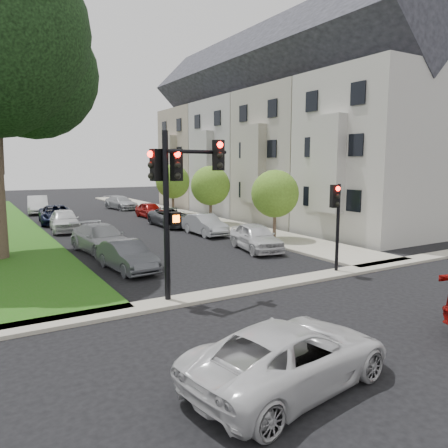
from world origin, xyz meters
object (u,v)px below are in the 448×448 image
car_cross_near (290,355)px  car_parked_4 (121,203)px  car_parked_2 (172,217)px  car_parked_6 (102,239)px  small_tree_c (173,182)px  car_parked_8 (56,214)px  traffic_signal_main (178,185)px  car_parked_5 (127,256)px  car_parked_0 (256,237)px  small_tree_a (275,194)px  car_parked_9 (38,205)px  car_parked_1 (205,225)px  car_parked_3 (150,210)px  small_tree_b (210,186)px  car_parked_7 (65,220)px  traffic_signal_secondary (336,212)px

car_cross_near → car_parked_4: size_ratio=1.06×
car_parked_2 → car_parked_6: 9.54m
small_tree_c → car_parked_8: size_ratio=0.88×
traffic_signal_main → car_parked_5: 5.77m
car_parked_5 → car_parked_0: bearing=0.6°
small_tree_a → car_parked_9: (-9.92, 22.27, -1.98)m
car_parked_1 → car_parked_2: (-0.26, 4.55, 0.00)m
car_parked_8 → car_parked_5: bearing=-85.0°
small_tree_c → traffic_signal_main: bearing=-113.6°
small_tree_a → car_parked_2: small_tree_a is taller
car_parked_6 → car_parked_8: (-0.07, 12.47, -0.02)m
car_parked_3 → small_tree_b: bearing=-71.8°
car_parked_3 → car_parked_0: bearing=-93.0°
car_parked_3 → traffic_signal_main: bearing=-110.6°
small_tree_c → car_cross_near: 30.04m
car_parked_7 → car_parked_3: bearing=33.8°
small_tree_a → car_cross_near: (-9.99, -13.71, -2.11)m
traffic_signal_secondary → car_parked_2: (-0.23, 15.94, -1.92)m
car_parked_4 → small_tree_a: bearing=-94.2°
small_tree_c → car_cross_near: small_tree_c is taller
car_parked_5 → car_parked_9: 24.88m
car_parked_5 → car_parked_8: car_parked_8 is taller
car_parked_1 → car_parked_6: car_parked_6 is taller
car_parked_7 → car_parked_5: bearing=-83.5°
car_parked_3 → car_parked_6: bearing=-122.9°
car_cross_near → car_parked_9: size_ratio=1.00×
car_parked_2 → car_parked_5: bearing=-121.6°
car_parked_0 → car_cross_near: bearing=-110.8°
car_parked_2 → car_parked_7: size_ratio=1.09×
small_tree_c → car_parked_6: 16.09m
car_parked_7 → car_parked_1: bearing=-33.5°
traffic_signal_main → car_cross_near: (-0.43, -6.30, -3.17)m
car_parked_1 → car_parked_6: size_ratio=0.82×
car_parked_6 → small_tree_b: bearing=24.4°
car_parked_5 → car_parked_6: size_ratio=0.79×
traffic_signal_main → car_parked_1: 13.72m
car_cross_near → car_parked_1: 19.16m
car_parked_3 → car_cross_near: bearing=-107.4°
car_parked_6 → car_parked_3: bearing=51.7°
car_parked_0 → car_parked_9: car_parked_9 is taller
car_parked_1 → small_tree_c: bearing=76.5°
traffic_signal_main → car_parked_9: (-0.36, 29.69, -3.04)m
traffic_signal_main → car_parked_4: bearing=76.1°
car_parked_0 → car_parked_9: (-7.34, 24.09, 0.07)m
traffic_signal_main → car_parked_5: traffic_signal_main is taller
small_tree_a → car_parked_0: size_ratio=0.99×
small_tree_c → car_parked_2: bearing=-114.8°
traffic_signal_secondary → car_parked_2: bearing=90.8°
car_parked_1 → car_parked_7: car_parked_7 is taller
car_parked_7 → car_parked_8: bearing=93.2°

